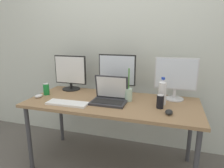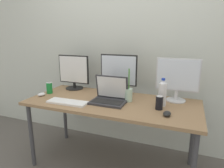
{
  "view_description": "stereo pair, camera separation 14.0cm",
  "coord_description": "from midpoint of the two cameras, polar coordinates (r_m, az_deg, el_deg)",
  "views": [
    {
      "loc": [
        0.56,
        -1.84,
        1.41
      ],
      "look_at": [
        0.0,
        0.0,
        0.92
      ],
      "focal_mm": 32.0,
      "sensor_mm": 36.0,
      "label": 1
    },
    {
      "loc": [
        0.69,
        -1.79,
        1.41
      ],
      "look_at": [
        0.0,
        0.0,
        0.92
      ],
      "focal_mm": 32.0,
      "sensor_mm": 36.0,
      "label": 2
    }
  ],
  "objects": [
    {
      "name": "monitor_left",
      "position": [
        2.47,
        -9.29,
        3.34
      ],
      "size": [
        0.4,
        0.21,
        0.41
      ],
      "color": "black",
      "rests_on": "work_desk"
    },
    {
      "name": "bamboo_vase",
      "position": [
        2.02,
        6.77,
        -2.95
      ],
      "size": [
        0.08,
        0.08,
        0.34
      ],
      "color": "#B2D1B7",
      "rests_on": "work_desk"
    },
    {
      "name": "monitor_center",
      "position": [
        2.21,
        3.71,
        3.03
      ],
      "size": [
        0.41,
        0.2,
        0.45
      ],
      "color": "black",
      "rests_on": "work_desk"
    },
    {
      "name": "mouse_by_keyboard",
      "position": [
        1.76,
        17.68,
        -8.12
      ],
      "size": [
        0.07,
        0.1,
        0.04
      ],
      "primitive_type": "ellipsoid",
      "rotation": [
        0.0,
        0.0,
        -0.08
      ],
      "color": "black",
      "rests_on": "work_desk"
    },
    {
      "name": "soda_can_near_keyboard",
      "position": [
        1.87,
        15.47,
        -5.22
      ],
      "size": [
        0.07,
        0.07,
        0.13
      ],
      "color": "black",
      "rests_on": "work_desk"
    },
    {
      "name": "mouse_by_laptop",
      "position": [
        2.3,
        -17.87,
        -2.86
      ],
      "size": [
        0.08,
        0.1,
        0.04
      ],
      "primitive_type": "ellipsoid",
      "rotation": [
        0.0,
        0.0,
        -0.21
      ],
      "color": "silver",
      "rests_on": "work_desk"
    },
    {
      "name": "ground_plane",
      "position": [
        2.38,
        1.82,
        -21.99
      ],
      "size": [
        16.0,
        16.0,
        0.0
      ],
      "primitive_type": "plane",
      "color": "#5B5651"
    },
    {
      "name": "soda_can_by_laptop",
      "position": [
        2.37,
        -15.8,
        -1.08
      ],
      "size": [
        0.07,
        0.07,
        0.13
      ],
      "color": "#197F33",
      "rests_on": "work_desk"
    },
    {
      "name": "water_bottle",
      "position": [
        1.95,
        16.23,
        -2.52
      ],
      "size": [
        0.08,
        0.08,
        0.27
      ],
      "color": "silver",
      "rests_on": "work_desk"
    },
    {
      "name": "monitor_right",
      "position": [
        2.1,
        20.02,
        1.52
      ],
      "size": [
        0.42,
        0.19,
        0.43
      ],
      "color": "silver",
      "rests_on": "work_desk"
    },
    {
      "name": "laptop_silver",
      "position": [
        1.99,
        1.3,
        -3.52
      ],
      "size": [
        0.34,
        0.25,
        0.26
      ],
      "color": "#2D2D33",
      "rests_on": "work_desk"
    },
    {
      "name": "work_desk",
      "position": [
        2.05,
        1.97,
        -6.55
      ],
      "size": [
        1.72,
        0.74,
        0.74
      ],
      "color": "#424247",
      "rests_on": "ground"
    },
    {
      "name": "keyboard_main",
      "position": [
        2.01,
        -10.65,
        -5.15
      ],
      "size": [
        0.41,
        0.15,
        0.02
      ],
      "primitive_type": "cube",
      "rotation": [
        0.0,
        0.0,
        0.02
      ],
      "color": "white",
      "rests_on": "work_desk"
    },
    {
      "name": "wall_back",
      "position": [
        2.49,
        6.67,
        11.69
      ],
      "size": [
        7.0,
        0.08,
        2.6
      ],
      "primitive_type": "cube",
      "color": "silver",
      "rests_on": "ground"
    }
  ]
}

